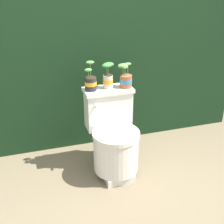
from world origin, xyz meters
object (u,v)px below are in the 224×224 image
object	(u,v)px
potted_plant_midleft	(108,76)
potted_plant_middle	(125,78)
toilet	(113,138)
potted_plant_left	(91,81)

from	to	relation	value
potted_plant_midleft	potted_plant_middle	world-z (taller)	potted_plant_midleft
toilet	potted_plant_midleft	distance (m)	0.52
toilet	potted_plant_midleft	size ratio (longest dim) A/B	3.37
toilet	potted_plant_left	distance (m)	0.52
potted_plant_midleft	potted_plant_middle	distance (m)	0.15
potted_plant_midleft	potted_plant_left	bearing A→B (deg)	-176.17
potted_plant_left	potted_plant_midleft	bearing A→B (deg)	3.83
potted_plant_left	potted_plant_middle	xyz separation A→B (m)	(0.29, -0.02, 0.01)
toilet	potted_plant_middle	world-z (taller)	potted_plant_middle
potted_plant_left	potted_plant_middle	size ratio (longest dim) A/B	1.18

